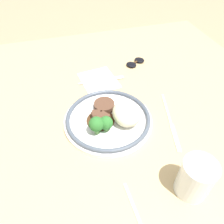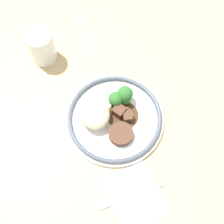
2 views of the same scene
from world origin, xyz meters
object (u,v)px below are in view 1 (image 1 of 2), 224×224
knife (171,122)px  plate (110,118)px  fork (106,80)px  juice_glass (194,180)px  sunglasses (135,62)px

knife → plate: bearing=-92.4°
fork → knife: fork is taller
plate → juice_glass: size_ratio=2.64×
plate → knife: plate is taller
plate → fork: plate is taller
sunglasses → knife: bearing=-29.6°
knife → sunglasses: size_ratio=2.36×
juice_glass → fork: size_ratio=0.59×
fork → knife: bearing=-61.6°
plate → knife: bearing=72.8°
juice_glass → fork: (-0.46, -0.08, -0.04)m
plate → fork: size_ratio=1.55×
fork → knife: 0.29m
fork → knife: size_ratio=0.76×
juice_glass → knife: size_ratio=0.44×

